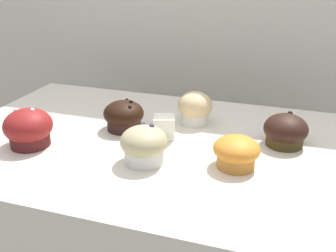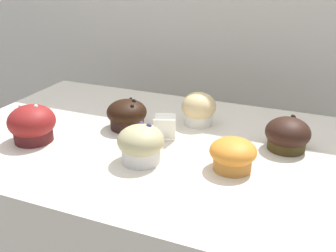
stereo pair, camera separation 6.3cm
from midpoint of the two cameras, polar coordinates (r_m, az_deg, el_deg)
The scene contains 8 objects.
wall_back at distance 1.47m, azimuth 9.20°, elevation 6.98°, with size 3.20×0.10×1.80m, color beige.
muffin_front_center at distance 0.93m, azimuth 18.84°, elevation -1.26°, with size 0.10×0.10×0.07m.
muffin_back_left at distance 0.99m, azimuth -4.18°, elevation 1.63°, with size 0.10×0.10×0.08m.
muffin_back_right at distance 0.82m, azimuth -1.77°, elevation -2.67°, with size 0.10×0.10×0.08m.
muffin_front_left at distance 1.01m, azimuth 6.26°, elevation 2.43°, with size 0.09×0.09×0.09m.
muffin_front_right at distance 0.81m, azimuth 11.62°, elevation -4.08°, with size 0.10×0.10×0.07m.
muffin_back_center at distance 0.96m, azimuth -17.36°, elevation 0.22°, with size 0.11×0.11×0.09m.
price_card at distance 0.92m, azimuth 1.50°, elevation -0.26°, with size 0.06×0.06×0.06m.
Camera 2 is at (0.35, -0.77, 1.31)m, focal length 42.00 mm.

